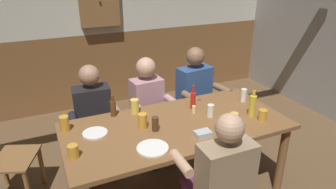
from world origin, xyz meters
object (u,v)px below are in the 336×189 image
(person_3, at_px, (219,178))
(pint_glass_6, at_px, (65,124))
(pint_glass_8, at_px, (244,95))
(table_candle, at_px, (194,109))
(plate_1, at_px, (153,148))
(person_0, at_px, (94,115))
(dining_table, at_px, (177,133))
(pint_glass_1, at_px, (263,115))
(person_1, at_px, (150,105))
(pint_glass_2, at_px, (155,124))
(pint_glass_7, at_px, (143,121))
(chair_empty_near_left, at_px, (1,156))
(bottle_2, at_px, (113,108))
(wall_dart_cabinet, at_px, (99,1))
(pint_glass_4, at_px, (210,111))
(bottle_1, at_px, (193,100))
(person_2, at_px, (198,94))
(pint_glass_3, at_px, (234,119))
(condiment_caddy, at_px, (203,134))
(bottle_0, at_px, (253,105))
(plate_0, at_px, (95,133))
(pint_glass_5, at_px, (73,151))
(pint_glass_0, at_px, (135,106))

(person_3, relative_size, pint_glass_6, 8.81)
(pint_glass_8, bearing_deg, table_candle, -177.34)
(plate_1, height_order, pint_glass_6, pint_glass_6)
(person_0, distance_m, pint_glass_6, 0.56)
(dining_table, bearing_deg, person_3, -89.90)
(pint_glass_1, distance_m, pint_glass_6, 1.81)
(dining_table, relative_size, table_candle, 25.80)
(person_1, height_order, pint_glass_2, person_1)
(pint_glass_7, bearing_deg, chair_empty_near_left, 156.20)
(plate_1, xyz_separation_m, bottle_2, (-0.13, 0.69, 0.08))
(pint_glass_2, relative_size, wall_dart_cabinet, 0.19)
(plate_1, height_order, pint_glass_4, pint_glass_4)
(pint_glass_6, bearing_deg, wall_dart_cabinet, 67.59)
(bottle_1, distance_m, pint_glass_4, 0.24)
(person_2, distance_m, wall_dart_cabinet, 2.00)
(table_candle, bearing_deg, dining_table, -152.23)
(table_candle, relative_size, pint_glass_3, 0.66)
(condiment_caddy, relative_size, pint_glass_6, 0.99)
(person_2, bearing_deg, pint_glass_8, 104.85)
(pint_glass_6, bearing_deg, pint_glass_2, -24.24)
(pint_glass_1, bearing_deg, dining_table, 160.67)
(dining_table, bearing_deg, wall_dart_cabinet, 93.18)
(person_1, xyz_separation_m, bottle_0, (0.73, -0.85, 0.22))
(person_0, bearing_deg, pint_glass_1, 148.48)
(bottle_1, bearing_deg, pint_glass_2, -153.36)
(person_3, bearing_deg, plate_0, 131.53)
(bottle_0, relative_size, pint_glass_1, 2.41)
(person_2, height_order, pint_glass_6, person_2)
(table_candle, relative_size, pint_glass_5, 0.75)
(person_3, relative_size, bottle_0, 4.73)
(plate_0, relative_size, pint_glass_0, 1.50)
(bottle_0, relative_size, pint_glass_0, 1.82)
(bottle_2, height_order, pint_glass_5, bottle_2)
(chair_empty_near_left, bearing_deg, pint_glass_6, 83.97)
(pint_glass_1, height_order, pint_glass_3, pint_glass_3)
(chair_empty_near_left, height_order, wall_dart_cabinet, wall_dart_cabinet)
(pint_glass_1, bearing_deg, person_2, 97.84)
(bottle_2, xyz_separation_m, pint_glass_3, (0.95, -0.63, -0.03))
(chair_empty_near_left, xyz_separation_m, pint_glass_5, (0.59, -0.75, 0.35))
(pint_glass_0, xyz_separation_m, pint_glass_5, (-0.67, -0.52, -0.02))
(pint_glass_2, height_order, pint_glass_6, pint_glass_6)
(person_3, bearing_deg, table_candle, 74.53)
(person_0, distance_m, person_2, 1.25)
(person_2, height_order, pint_glass_2, person_2)
(condiment_caddy, height_order, plate_0, condiment_caddy)
(pint_glass_0, bearing_deg, table_candle, -24.97)
(plate_1, xyz_separation_m, pint_glass_4, (0.72, 0.29, 0.05))
(person_2, distance_m, table_candle, 0.71)
(pint_glass_2, bearing_deg, condiment_caddy, -37.96)
(pint_glass_5, bearing_deg, person_0, 69.43)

